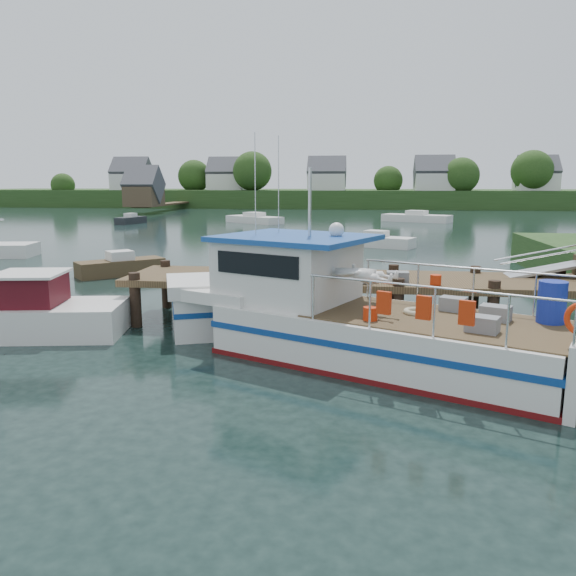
# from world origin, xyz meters

# --- Properties ---
(ground_plane) EXTENTS (160.00, 160.00, 0.00)m
(ground_plane) POSITION_xyz_m (0.00, 0.00, 0.00)
(ground_plane) COLOR black
(far_shore) EXTENTS (140.00, 42.55, 9.22)m
(far_shore) POSITION_xyz_m (0.01, 82.37, 2.10)
(far_shore) COLOR #28471D
(far_shore) RESTS_ON ground
(dock) EXTENTS (16.60, 3.00, 4.78)m
(dock) POSITION_xyz_m (6.51, 0.01, 2.24)
(dock) COLOR #4B3923
(dock) RESTS_ON ground
(lobster_boat) EXTENTS (10.69, 6.86, 5.36)m
(lobster_boat) POSITION_xyz_m (0.40, -3.19, 0.97)
(lobster_boat) COLOR silver
(lobster_boat) RESTS_ON ground
(work_boat) EXTENTS (7.02, 3.11, 3.67)m
(work_boat) POSITION_xyz_m (-8.69, -2.71, 0.58)
(work_boat) COLOR silver
(work_boat) RESTS_ON ground
(moored_rowboat) EXTENTS (3.69, 3.55, 1.11)m
(moored_rowboat) POSITION_xyz_m (-9.87, 7.47, 0.41)
(moored_rowboat) COLOR #4B3923
(moored_rowboat) RESTS_ON ground
(moored_far) EXTENTS (7.49, 5.22, 1.21)m
(moored_far) POSITION_xyz_m (6.70, 45.07, 0.45)
(moored_far) COLOR silver
(moored_far) RESTS_ON ground
(moored_b) EXTENTS (5.12, 3.49, 1.07)m
(moored_b) POSITION_xyz_m (1.90, 20.52, 0.40)
(moored_b) COLOR silver
(moored_b) RESTS_ON ground
(moored_d) EXTENTS (6.62, 5.74, 1.12)m
(moored_d) POSITION_xyz_m (-10.17, 40.99, 0.42)
(moored_d) COLOR silver
(moored_d) RESTS_ON ground
(moored_e) EXTENTS (2.06, 4.05, 1.07)m
(moored_e) POSITION_xyz_m (-22.58, 38.58, 0.40)
(moored_e) COLOR black
(moored_e) RESTS_ON ground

